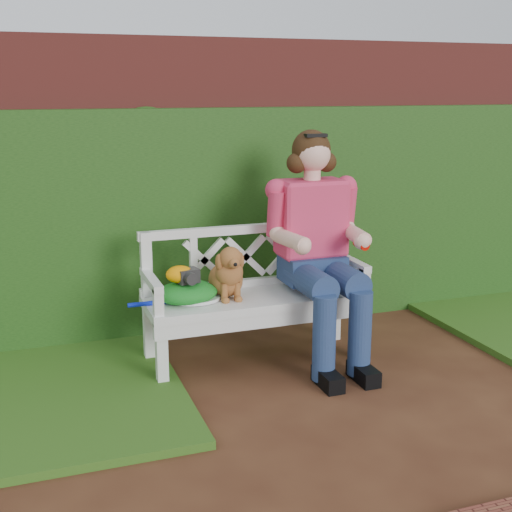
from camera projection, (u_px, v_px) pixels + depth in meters
name	position (u px, v px, depth m)	size (l,w,h in m)	color
ground	(391.00, 409.00, 4.03)	(60.00, 60.00, 0.00)	#3E1F13
brick_wall	(276.00, 182.00, 5.50)	(10.00, 0.30, 2.20)	maroon
ivy_hedge	(286.00, 218.00, 5.36)	(10.00, 0.18, 1.70)	#2B5A1A
garden_bench	(256.00, 328.00, 4.69)	(1.58, 0.60, 0.48)	white
seated_woman	(314.00, 242.00, 4.66)	(0.69, 0.92, 1.63)	red
dog	(227.00, 271.00, 4.53)	(0.25, 0.33, 0.37)	olive
tennis_racket	(191.00, 299.00, 4.48)	(0.64, 0.27, 0.03)	white
green_bag	(187.00, 292.00, 4.45)	(0.41, 0.31, 0.14)	#286C2D
camera_item	(188.00, 276.00, 4.41)	(0.14, 0.10, 0.09)	#252525
baseball_glove	(180.00, 274.00, 4.40)	(0.18, 0.13, 0.11)	orange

